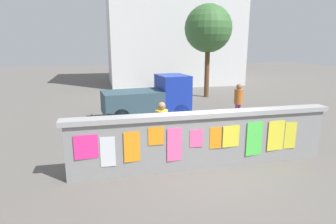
% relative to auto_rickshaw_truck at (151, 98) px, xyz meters
% --- Properties ---
extents(ground, '(60.00, 60.00, 0.00)m').
position_rel_auto_rickshaw_truck_xyz_m(ground, '(0.49, 2.86, -0.90)').
color(ground, '#605B56').
extents(poster_wall, '(7.00, 0.42, 1.48)m').
position_rel_auto_rickshaw_truck_xyz_m(poster_wall, '(0.49, -5.14, -0.14)').
color(poster_wall, gray).
rests_on(poster_wall, ground).
extents(auto_rickshaw_truck, '(3.75, 1.92, 1.85)m').
position_rel_auto_rickshaw_truck_xyz_m(auto_rickshaw_truck, '(0.00, 0.00, 0.00)').
color(auto_rickshaw_truck, black).
rests_on(auto_rickshaw_truck, ground).
extents(motorcycle, '(1.90, 0.56, 0.87)m').
position_rel_auto_rickshaw_truck_xyz_m(motorcycle, '(1.64, -3.35, -0.44)').
color(motorcycle, black).
rests_on(motorcycle, ground).
extents(bicycle_near, '(1.68, 0.52, 0.95)m').
position_rel_auto_rickshaw_truck_xyz_m(bicycle_near, '(-1.95, -2.59, -0.54)').
color(bicycle_near, black).
rests_on(bicycle_near, ground).
extents(person_walking, '(0.46, 0.46, 1.62)m').
position_rel_auto_rickshaw_truck_xyz_m(person_walking, '(-0.45, -4.34, 0.09)').
color(person_walking, '#D83F72').
rests_on(person_walking, ground).
extents(person_bystander, '(0.46, 0.46, 1.62)m').
position_rel_auto_rickshaw_truck_xyz_m(person_bystander, '(3.29, -1.49, 0.09)').
color(person_bystander, purple).
rests_on(person_bystander, ground).
extents(tree_roadside, '(2.74, 2.74, 5.38)m').
position_rel_auto_rickshaw_truck_xyz_m(tree_roadside, '(4.17, 4.39, 3.08)').
color(tree_roadside, brown).
rests_on(tree_roadside, ground).
extents(building_background, '(10.39, 7.13, 9.17)m').
position_rel_auto_rickshaw_truck_xyz_m(building_background, '(3.78, 11.65, 3.70)').
color(building_background, silver).
rests_on(building_background, ground).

